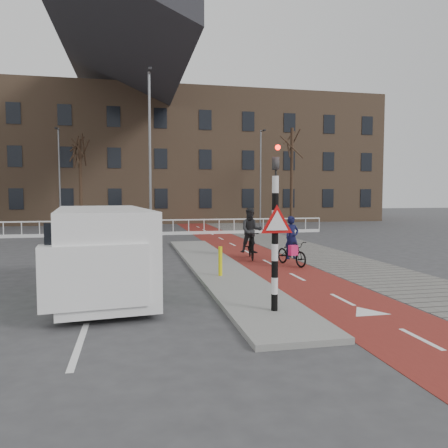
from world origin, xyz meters
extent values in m
plane|color=#38383A|center=(0.00, 0.00, 0.00)|extent=(120.00, 120.00, 0.00)
cube|color=maroon|center=(1.50, 10.00, 0.01)|extent=(2.50, 60.00, 0.01)
cube|color=slate|center=(4.30, 10.00, 0.01)|extent=(3.00, 60.00, 0.01)
cube|color=gray|center=(-0.70, 4.00, 0.06)|extent=(1.80, 16.00, 0.12)
cylinder|color=black|center=(-0.60, -2.00, 1.56)|extent=(0.14, 0.14, 2.88)
imported|color=black|center=(-0.60, -2.00, 3.40)|extent=(0.13, 0.16, 0.80)
cylinder|color=#FF0C05|center=(-0.60, -2.14, 3.58)|extent=(0.11, 0.02, 0.11)
cylinder|color=yellow|center=(-0.94, 2.17, 0.57)|extent=(0.12, 0.12, 0.89)
imported|color=black|center=(2.13, 4.16, 0.46)|extent=(1.03, 1.80, 0.90)
imported|color=#0F1136|center=(2.13, 4.16, 1.03)|extent=(0.65, 0.51, 1.56)
cube|color=#E32064|center=(1.98, 3.63, 0.63)|extent=(0.34, 0.26, 0.36)
imported|color=black|center=(1.08, 5.93, 0.59)|extent=(0.88, 1.98, 1.15)
imported|color=black|center=(1.08, 5.93, 1.15)|extent=(0.99, 0.83, 1.80)
cube|color=white|center=(-4.31, 0.58, 1.21)|extent=(2.69, 5.45, 2.10)
cube|color=#1E8A1F|center=(-5.37, 0.58, 1.11)|extent=(0.40, 3.34, 0.55)
cube|color=#1E8A1F|center=(-3.26, 0.58, 1.11)|extent=(0.40, 3.34, 0.55)
cube|color=black|center=(-4.31, -1.69, 1.61)|extent=(1.88, 0.27, 0.90)
cylinder|color=black|center=(-5.00, -1.30, 0.37)|extent=(0.34, 0.76, 0.73)
cylinder|color=black|center=(-3.22, -1.09, 0.37)|extent=(0.34, 0.76, 0.73)
cylinder|color=black|center=(-5.40, 2.25, 0.37)|extent=(0.34, 0.76, 0.73)
cylinder|color=black|center=(-3.63, 2.45, 0.37)|extent=(0.34, 0.76, 0.73)
cube|color=silver|center=(-5.00, 17.00, 0.95)|extent=(28.00, 0.08, 0.08)
cube|color=silver|center=(-5.00, 17.00, 0.10)|extent=(28.00, 0.10, 0.20)
cube|color=#7F6047|center=(-3.00, 32.00, 6.00)|extent=(46.00, 10.00, 12.00)
cylinder|color=black|center=(-7.30, 23.65, 3.35)|extent=(0.24, 0.24, 6.69)
cylinder|color=black|center=(9.32, 23.22, 3.98)|extent=(0.25, 0.25, 7.97)
cylinder|color=slate|center=(-2.68, 10.44, 4.17)|extent=(0.12, 0.12, 8.35)
cylinder|color=slate|center=(-8.75, 23.38, 3.71)|extent=(0.12, 0.12, 7.42)
cylinder|color=slate|center=(6.77, 23.58, 3.88)|extent=(0.12, 0.12, 7.76)
camera|label=1|loc=(-3.57, -10.79, 2.63)|focal=35.00mm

